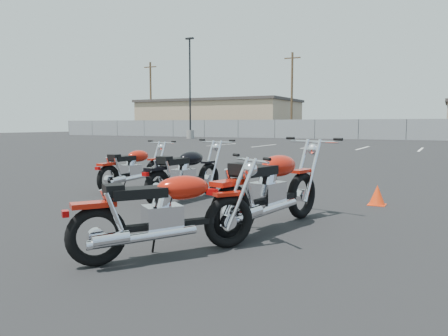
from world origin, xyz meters
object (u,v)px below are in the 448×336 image
at_px(motorcycle_third_red, 270,188).
at_px(motorcycle_front_red, 133,168).
at_px(motorcycle_rear_red, 167,212).
at_px(motorcycle_second_black, 185,173).

bearing_deg(motorcycle_third_red, motorcycle_front_red, 153.39).
bearing_deg(motorcycle_rear_red, motorcycle_second_black, 119.28).
distance_m(motorcycle_front_red, motorcycle_rear_red, 4.78).
relative_size(motorcycle_front_red, motorcycle_second_black, 0.94).
bearing_deg(motorcycle_rear_red, motorcycle_third_red, 72.87).
xyz_separation_m(motorcycle_front_red, motorcycle_rear_red, (3.27, -3.48, 0.01)).
height_order(motorcycle_second_black, motorcycle_rear_red, motorcycle_second_black).
height_order(motorcycle_front_red, motorcycle_rear_red, motorcycle_rear_red).
height_order(motorcycle_second_black, motorcycle_third_red, motorcycle_third_red).
bearing_deg(motorcycle_front_red, motorcycle_second_black, -18.52).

